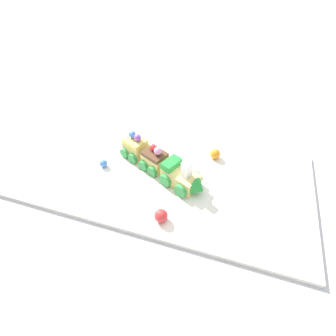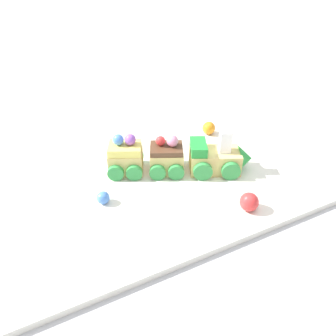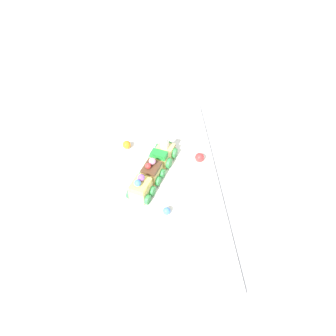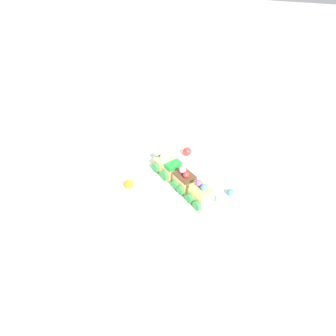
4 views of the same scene
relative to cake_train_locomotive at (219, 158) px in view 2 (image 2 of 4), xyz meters
The scene contains 8 objects.
ground_plane 0.08m from the cake_train_locomotive, 156.50° to the left, with size 10.00×10.00×0.00m, color #B2B2B7.
display_board 0.08m from the cake_train_locomotive, 156.50° to the left, with size 0.79×0.39×0.01m, color white.
cake_train_locomotive is the anchor object (origin of this frame).
cake_car_chocolate 0.10m from the cake_train_locomotive, 155.09° to the left, with size 0.09×0.09×0.08m.
cake_car_lemon 0.18m from the cake_train_locomotive, 155.18° to the left, with size 0.09×0.09×0.08m.
gumball_red 0.12m from the cake_train_locomotive, 99.46° to the right, with size 0.03×0.03×0.03m, color red.
gumball_blue 0.23m from the cake_train_locomotive, behind, with size 0.02×0.02×0.02m, color #4C84E0.
gumball_orange 0.14m from the cake_train_locomotive, 65.42° to the left, with size 0.03×0.03×0.03m, color orange.
Camera 2 is at (-0.25, -0.45, 0.38)m, focal length 35.00 mm.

